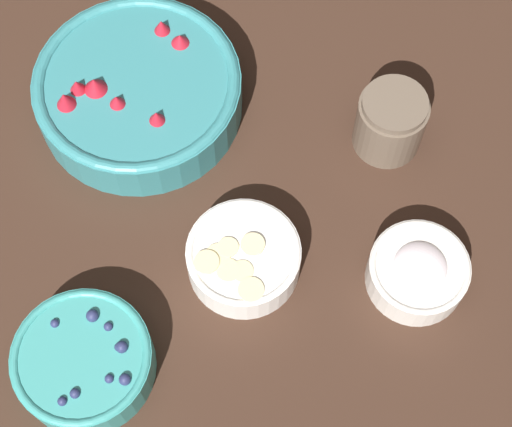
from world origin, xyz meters
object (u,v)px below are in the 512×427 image
bowl_blueberries (84,361)px  jar_chocolate (390,123)px  bowl_bananas (243,257)px  bowl_cream (418,271)px  bowl_strawberries (138,91)px

bowl_blueberries → jar_chocolate: jar_chocolate is taller
bowl_bananas → bowl_cream: 0.20m
bowl_bananas → bowl_cream: bearing=-165.8°
bowl_bananas → bowl_cream: size_ratio=1.14×
bowl_cream → jar_chocolate: size_ratio=1.31×
bowl_strawberries → bowl_blueberries: bowl_strawberries is taller
bowl_bananas → bowl_strawberries: bearing=-40.1°
bowl_blueberries → bowl_cream: bowl_blueberries is taller
bowl_cream → jar_chocolate: bearing=-64.6°
jar_chocolate → bowl_strawberries: bearing=10.0°
bowl_bananas → bowl_cream: (-0.20, -0.05, -0.00)m
bowl_cream → jar_chocolate: 0.19m
jar_chocolate → bowl_blueberries: bearing=58.7°
bowl_strawberries → bowl_bananas: bowl_strawberries is taller
bowl_blueberries → bowl_cream: (-0.32, -0.22, -0.00)m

